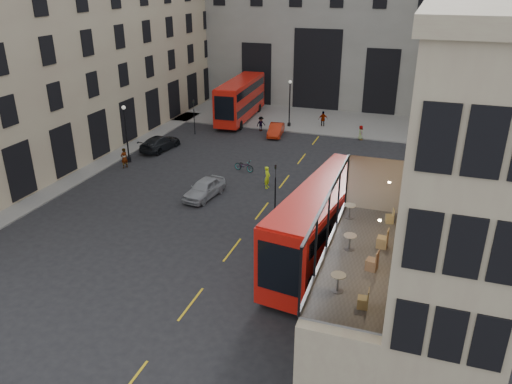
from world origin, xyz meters
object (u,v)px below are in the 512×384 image
(cyclist, at_px, (267,177))
(cafe_chair_b, at_px, (372,264))
(street_lamp_b, at_px, (290,106))
(cafe_chair_c, at_px, (382,242))
(pedestrian_e, at_px, (124,158))
(cafe_table_far, at_px, (350,209))
(traffic_light_far, at_px, (194,112))
(car_a, at_px, (204,188))
(pedestrian_c, at_px, (323,119))
(cafe_chair_a, at_px, (363,302))
(pedestrian_d, at_px, (361,133))
(cafe_chair_d, at_px, (390,218))
(car_b, at_px, (276,130))
(bicycle, at_px, (244,166))
(bus_near, at_px, (322,221))
(bus_far, at_px, (241,98))
(pedestrian_b, at_px, (261,124))
(traffic_light_near, at_px, (275,182))
(cafe_table_near, at_px, (338,280))
(car_c, at_px, (160,143))
(cafe_table_mid, at_px, (350,240))
(pedestrian_a, at_px, (229,117))

(cyclist, height_order, cafe_chair_b, cafe_chair_b)
(street_lamp_b, relative_size, cafe_chair_c, 5.68)
(pedestrian_e, xyz_separation_m, cafe_table_far, (21.97, -12.91, 4.16))
(traffic_light_far, distance_m, car_a, 17.13)
(pedestrian_c, xyz_separation_m, cafe_chair_a, (9.48, -38.97, 3.92))
(pedestrian_d, height_order, cafe_table_far, cafe_table_far)
(pedestrian_c, height_order, pedestrian_e, pedestrian_e)
(pedestrian_c, height_order, cafe_chair_d, cafe_chair_d)
(car_b, height_order, pedestrian_e, pedestrian_e)
(pedestrian_d, bearing_deg, cafe_chair_d, 168.25)
(street_lamp_b, distance_m, cafe_chair_c, 35.57)
(pedestrian_c, bearing_deg, car_a, 55.76)
(cafe_chair_d, bearing_deg, cafe_chair_b, -93.76)
(bicycle, height_order, pedestrian_e, pedestrian_e)
(pedestrian_e, bearing_deg, bus_near, 85.75)
(cyclist, bearing_deg, pedestrian_d, -17.21)
(bus_near, bearing_deg, bus_far, 118.88)
(bus_near, relative_size, pedestrian_b, 7.65)
(car_b, bearing_deg, traffic_light_near, -81.05)
(pedestrian_e, height_order, cafe_table_near, cafe_table_near)
(bicycle, height_order, cafe_chair_d, cafe_chair_d)
(bus_near, relative_size, car_c, 2.53)
(pedestrian_c, bearing_deg, street_lamp_b, -3.23)
(traffic_light_far, bearing_deg, traffic_light_near, -48.81)
(car_c, distance_m, cafe_chair_d, 29.99)
(bicycle, bearing_deg, street_lamp_b, 11.22)
(bicycle, height_order, pedestrian_b, pedestrian_b)
(pedestrian_b, bearing_deg, bus_far, 89.66)
(traffic_light_near, distance_m, cafe_chair_c, 13.93)
(cyclist, distance_m, cafe_chair_a, 22.73)
(pedestrian_e, xyz_separation_m, cafe_chair_d, (23.96, -12.80, 3.91))
(pedestrian_b, height_order, cafe_chair_c, cafe_chair_c)
(pedestrian_e, bearing_deg, cafe_chair_b, 75.89)
(car_a, relative_size, cafe_table_mid, 5.89)
(cafe_table_near, bearing_deg, cafe_table_far, 95.19)
(bus_near, height_order, car_c, bus_near)
(car_c, xyz_separation_m, pedestrian_c, (13.60, 13.21, 0.21))
(street_lamp_b, xyz_separation_m, cafe_table_mid, (11.96, -33.58, 2.69))
(bus_far, bearing_deg, car_b, -39.84)
(cafe_table_near, relative_size, cafe_table_mid, 1.03)
(traffic_light_near, distance_m, cafe_chair_d, 12.05)
(cafe_table_mid, bearing_deg, cafe_chair_a, -74.09)
(cafe_chair_d, bearing_deg, pedestrian_b, 119.94)
(cafe_chair_a, bearing_deg, pedestrian_b, 114.02)
(pedestrian_a, xyz_separation_m, pedestrian_d, (15.17, -0.81, -0.21))
(car_b, bearing_deg, cafe_chair_b, -74.18)
(pedestrian_d, relative_size, pedestrian_e, 0.83)
(cyclist, bearing_deg, cafe_table_mid, -148.97)
(cafe_chair_d, bearing_deg, car_a, 147.60)
(bicycle, relative_size, cafe_chair_a, 2.37)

